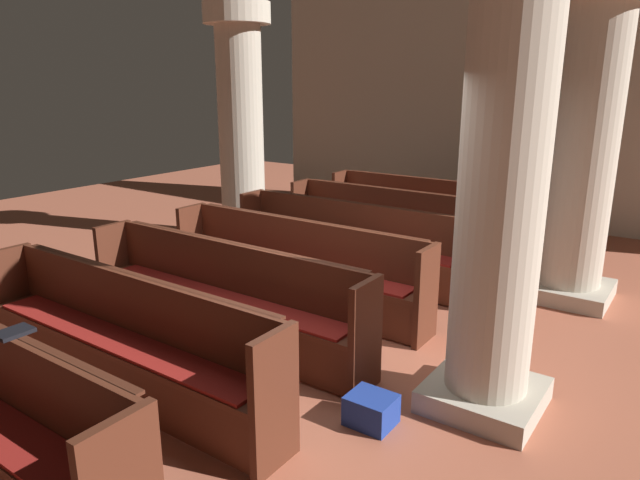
# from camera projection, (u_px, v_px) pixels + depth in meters

# --- Properties ---
(ground_plane) EXTENTS (19.20, 19.20, 0.00)m
(ground_plane) POSITION_uv_depth(u_px,v_px,m) (327.00, 347.00, 5.40)
(ground_plane) COLOR #AD5B42
(back_wall) EXTENTS (10.00, 0.16, 4.50)m
(back_wall) POSITION_uv_depth(u_px,v_px,m) (530.00, 92.00, 9.59)
(back_wall) COLOR beige
(back_wall) RESTS_ON ground
(pew_row_0) EXTENTS (3.23, 0.47, 0.95)m
(pew_row_0) POSITION_uv_depth(u_px,v_px,m) (426.00, 209.00, 8.95)
(pew_row_0) COLOR #562819
(pew_row_0) RESTS_ON ground
(pew_row_1) EXTENTS (3.23, 0.46, 0.95)m
(pew_row_1) POSITION_uv_depth(u_px,v_px,m) (392.00, 223.00, 8.06)
(pew_row_1) COLOR #562819
(pew_row_1) RESTS_ON ground
(pew_row_2) EXTENTS (3.23, 0.47, 0.95)m
(pew_row_2) POSITION_uv_depth(u_px,v_px,m) (349.00, 240.00, 7.16)
(pew_row_2) COLOR #562819
(pew_row_2) RESTS_ON ground
(pew_row_3) EXTENTS (3.23, 0.46, 0.95)m
(pew_row_3) POSITION_uv_depth(u_px,v_px,m) (295.00, 263.00, 6.27)
(pew_row_3) COLOR #562819
(pew_row_3) RESTS_ON ground
(pew_row_4) EXTENTS (3.23, 0.46, 0.95)m
(pew_row_4) POSITION_uv_depth(u_px,v_px,m) (222.00, 293.00, 5.38)
(pew_row_4) COLOR #562819
(pew_row_4) RESTS_ON ground
(pew_row_5) EXTENTS (3.23, 0.47, 0.95)m
(pew_row_5) POSITION_uv_depth(u_px,v_px,m) (121.00, 335.00, 4.49)
(pew_row_5) COLOR #562819
(pew_row_5) RESTS_ON ground
(pillar_aisle_side) EXTENTS (0.99, 0.99, 3.54)m
(pillar_aisle_side) POSITION_uv_depth(u_px,v_px,m) (586.00, 138.00, 6.16)
(pillar_aisle_side) COLOR #B6AD9A
(pillar_aisle_side) RESTS_ON ground
(pillar_far_side) EXTENTS (0.99, 0.99, 3.54)m
(pillar_far_side) POSITION_uv_depth(u_px,v_px,m) (241.00, 122.00, 8.66)
(pillar_far_side) COLOR #B6AD9A
(pillar_far_side) RESTS_ON ground
(pillar_aisle_rear) EXTENTS (0.89, 0.89, 3.54)m
(pillar_aisle_rear) POSITION_uv_depth(u_px,v_px,m) (504.00, 170.00, 3.94)
(pillar_aisle_rear) COLOR #B6AD9A
(pillar_aisle_rear) RESTS_ON ground
(lectern) EXTENTS (0.48, 0.45, 1.08)m
(lectern) POSITION_uv_depth(u_px,v_px,m) (490.00, 204.00, 9.53)
(lectern) COLOR #562B1A
(lectern) RESTS_ON ground
(hymn_book) EXTENTS (0.15, 0.21, 0.03)m
(hymn_book) POSITION_uv_depth(u_px,v_px,m) (14.00, 332.00, 3.45)
(hymn_book) COLOR black
(hymn_book) RESTS_ON pew_row_6
(kneeler_box_blue) EXTENTS (0.34, 0.29, 0.22)m
(kneeler_box_blue) POSITION_uv_depth(u_px,v_px,m) (371.00, 410.00, 4.17)
(kneeler_box_blue) COLOR navy
(kneeler_box_blue) RESTS_ON ground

